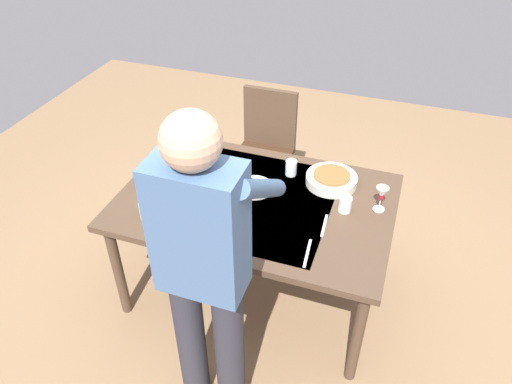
# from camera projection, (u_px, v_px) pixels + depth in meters

# --- Properties ---
(ground_plane) EXTENTS (6.00, 6.00, 0.00)m
(ground_plane) POSITION_uv_depth(u_px,v_px,m) (256.00, 286.00, 3.18)
(ground_plane) COLOR #846647
(dining_table) EXTENTS (1.54, 1.03, 0.73)m
(dining_table) POSITION_uv_depth(u_px,v_px,m) (256.00, 208.00, 2.78)
(dining_table) COLOR #4C3828
(dining_table) RESTS_ON ground_plane
(chair_near) EXTENTS (0.40, 0.40, 0.91)m
(chair_near) POSITION_uv_depth(u_px,v_px,m) (266.00, 143.00, 3.59)
(chair_near) COLOR #352114
(chair_near) RESTS_ON ground_plane
(person_server) EXTENTS (0.42, 0.61, 1.69)m
(person_server) POSITION_uv_depth(u_px,v_px,m) (205.00, 266.00, 2.00)
(person_server) COLOR #2D2D38
(person_server) RESTS_ON ground_plane
(wine_bottle) EXTENTS (0.07, 0.07, 0.30)m
(wine_bottle) POSITION_uv_depth(u_px,v_px,m) (210.00, 228.00, 2.38)
(wine_bottle) COLOR black
(wine_bottle) RESTS_ON dining_table
(wine_glass_left) EXTENTS (0.07, 0.07, 0.15)m
(wine_glass_left) POSITION_uv_depth(u_px,v_px,m) (382.00, 195.00, 2.60)
(wine_glass_left) COLOR white
(wine_glass_left) RESTS_ON dining_table
(water_cup_near_left) EXTENTS (0.08, 0.08, 0.10)m
(water_cup_near_left) POSITION_uv_depth(u_px,v_px,m) (146.00, 210.00, 2.58)
(water_cup_near_left) COLOR silver
(water_cup_near_left) RESTS_ON dining_table
(water_cup_near_right) EXTENTS (0.07, 0.07, 0.09)m
(water_cup_near_right) POSITION_uv_depth(u_px,v_px,m) (345.00, 204.00, 2.63)
(water_cup_near_right) COLOR silver
(water_cup_near_right) RESTS_ON dining_table
(water_cup_far_left) EXTENTS (0.07, 0.07, 0.10)m
(water_cup_far_left) POSITION_uv_depth(u_px,v_px,m) (142.00, 182.00, 2.78)
(water_cup_far_left) COLOR silver
(water_cup_far_left) RESTS_ON dining_table
(water_cup_far_right) EXTENTS (0.07, 0.07, 0.10)m
(water_cup_far_right) POSITION_uv_depth(u_px,v_px,m) (291.00, 168.00, 2.90)
(water_cup_far_right) COLOR silver
(water_cup_far_right) RESTS_ON dining_table
(serving_bowl_pasta) EXTENTS (0.30, 0.30, 0.07)m
(serving_bowl_pasta) POSITION_uv_depth(u_px,v_px,m) (331.00, 179.00, 2.83)
(serving_bowl_pasta) COLOR silver
(serving_bowl_pasta) RESTS_ON dining_table
(side_bowl_salad) EXTENTS (0.18, 0.18, 0.07)m
(side_bowl_salad) POSITION_uv_depth(u_px,v_px,m) (192.00, 163.00, 2.96)
(side_bowl_salad) COLOR silver
(side_bowl_salad) RESTS_ON dining_table
(dinner_plate_near) EXTENTS (0.23, 0.23, 0.01)m
(dinner_plate_near) POSITION_uv_depth(u_px,v_px,m) (254.00, 187.00, 2.81)
(dinner_plate_near) COLOR silver
(dinner_plate_near) RESTS_ON dining_table
(table_knife) EXTENTS (0.03, 0.20, 0.00)m
(table_knife) POSITION_uv_depth(u_px,v_px,m) (307.00, 253.00, 2.39)
(table_knife) COLOR silver
(table_knife) RESTS_ON dining_table
(table_fork) EXTENTS (0.03, 0.18, 0.00)m
(table_fork) POSITION_uv_depth(u_px,v_px,m) (324.00, 226.00, 2.55)
(table_fork) COLOR silver
(table_fork) RESTS_ON dining_table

